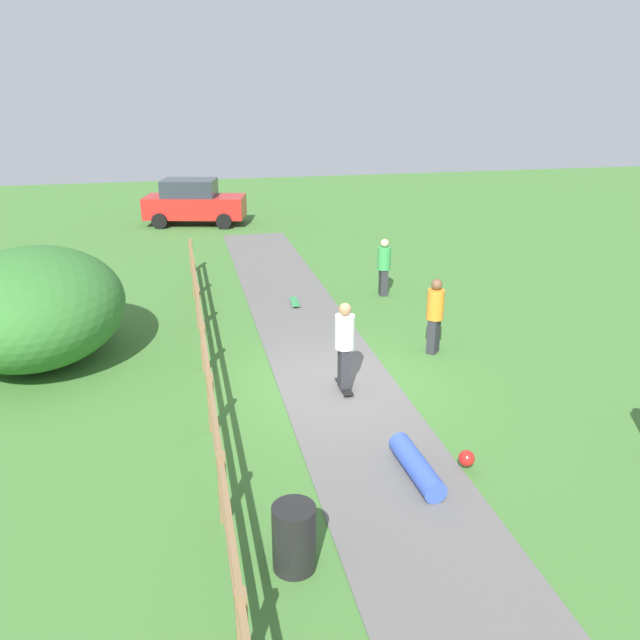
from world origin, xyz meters
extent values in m
plane|color=#427533|center=(0.00, 0.00, 0.00)|extent=(60.00, 60.00, 0.00)
cube|color=#605E5B|center=(0.00, 0.00, 0.01)|extent=(2.40, 28.00, 0.02)
cube|color=olive|center=(-2.60, -6.43, 0.55)|extent=(0.12, 0.12, 1.10)
cube|color=olive|center=(-2.60, -3.86, 0.55)|extent=(0.12, 0.12, 1.10)
cube|color=olive|center=(-2.60, -1.29, 0.55)|extent=(0.12, 0.12, 1.10)
cube|color=olive|center=(-2.60, 1.29, 0.55)|extent=(0.12, 0.12, 1.10)
cube|color=olive|center=(-2.60, 3.86, 0.55)|extent=(0.12, 0.12, 1.10)
cube|color=olive|center=(-2.60, 6.43, 0.55)|extent=(0.12, 0.12, 1.10)
cube|color=olive|center=(-2.60, 9.00, 0.55)|extent=(0.12, 0.12, 1.10)
cube|color=olive|center=(-2.60, 0.00, 0.50)|extent=(0.08, 18.00, 0.09)
cube|color=olive|center=(-2.60, 0.00, 0.95)|extent=(0.08, 18.00, 0.09)
ellipsoid|color=#33702D|center=(-6.12, 2.71, 1.24)|extent=(3.84, 4.61, 2.48)
cylinder|color=black|center=(-1.80, -4.97, 0.45)|extent=(0.56, 0.56, 0.90)
cube|color=black|center=(0.07, -0.28, 0.09)|extent=(0.21, 0.80, 0.02)
cylinder|color=silver|center=(0.00, 0.00, 0.05)|extent=(0.03, 0.06, 0.06)
cylinder|color=silver|center=(0.15, 0.00, 0.05)|extent=(0.03, 0.06, 0.06)
cylinder|color=silver|center=(-0.01, -0.56, 0.05)|extent=(0.03, 0.06, 0.06)
cylinder|color=silver|center=(0.14, -0.56, 0.05)|extent=(0.03, 0.06, 0.06)
cube|color=#2D2D33|center=(0.07, -0.28, 0.51)|extent=(0.21, 0.32, 0.82)
cylinder|color=white|center=(0.07, -0.28, 1.26)|extent=(0.39, 0.39, 0.68)
sphere|color=#9E704C|center=(0.07, -0.28, 1.73)|extent=(0.25, 0.25, 0.25)
cylinder|color=blue|center=(0.41, -3.44, 0.20)|extent=(0.42, 1.49, 0.36)
sphere|color=red|center=(1.27, -3.40, 0.20)|extent=(0.26, 0.26, 0.26)
cube|color=#338C4C|center=(0.06, 5.11, 0.09)|extent=(0.26, 0.81, 0.02)
cylinder|color=silver|center=(0.11, 4.82, 0.05)|extent=(0.03, 0.06, 0.06)
cylinder|color=silver|center=(-0.04, 4.84, 0.05)|extent=(0.03, 0.06, 0.06)
cylinder|color=silver|center=(0.15, 5.38, 0.05)|extent=(0.03, 0.06, 0.06)
cylinder|color=silver|center=(0.00, 5.39, 0.05)|extent=(0.03, 0.06, 0.06)
cube|color=#2D2D33|center=(2.71, 5.41, 0.39)|extent=(0.22, 0.33, 0.78)
cylinder|color=green|center=(2.71, 5.41, 1.10)|extent=(0.40, 0.40, 0.65)
sphere|color=beige|center=(2.71, 5.41, 1.54)|extent=(0.23, 0.23, 0.23)
cube|color=#2D2D33|center=(2.53, 1.15, 0.41)|extent=(0.37, 0.37, 0.82)
cylinder|color=orange|center=(2.53, 1.15, 1.16)|extent=(0.54, 0.54, 0.68)
sphere|color=brown|center=(2.53, 1.15, 1.63)|extent=(0.25, 0.25, 0.25)
cube|color=red|center=(-2.16, 16.50, 0.77)|extent=(4.48, 2.64, 0.90)
cube|color=#2D333D|center=(-2.36, 16.55, 1.57)|extent=(2.51, 2.04, 0.70)
cylinder|color=black|center=(-0.64, 17.04, 0.32)|extent=(0.68, 0.38, 0.64)
cylinder|color=black|center=(-1.06, 15.33, 0.32)|extent=(0.68, 0.38, 0.64)
cylinder|color=black|center=(-3.27, 17.68, 0.32)|extent=(0.68, 0.38, 0.64)
cylinder|color=black|center=(-3.68, 15.97, 0.32)|extent=(0.68, 0.38, 0.64)
camera|label=1|loc=(-2.92, -11.49, 5.83)|focal=36.13mm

